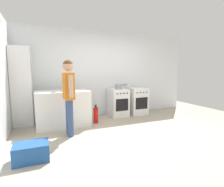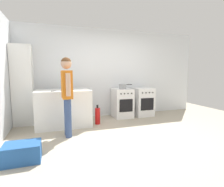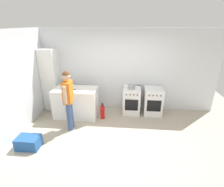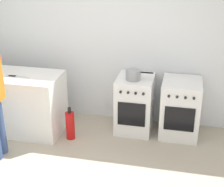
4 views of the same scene
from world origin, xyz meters
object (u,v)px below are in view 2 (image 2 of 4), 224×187
object	(u,v)px
oven_left	(122,103)
oven_right	(142,102)
knife_carving	(67,90)
larder_cabinet	(23,86)
recycling_crate_lower	(22,153)
knife_utility	(55,91)
person	(67,90)
pot	(123,86)
fire_extinguisher	(98,116)

from	to	relation	value
oven_left	oven_right	bearing A→B (deg)	0.00
oven_right	knife_carving	xyz separation A→B (m)	(-2.29, -0.45, 0.48)
oven_left	larder_cabinet	world-z (taller)	larder_cabinet
recycling_crate_lower	oven_left	bearing A→B (deg)	39.61
oven_left	recycling_crate_lower	world-z (taller)	oven_left
knife_utility	larder_cabinet	distance (m)	1.02
knife_utility	person	size ratio (longest dim) A/B	0.14
oven_right	recycling_crate_lower	world-z (taller)	oven_right
pot	larder_cabinet	bearing A→B (deg)	175.89
pot	recycling_crate_lower	world-z (taller)	pot
fire_extinguisher	recycling_crate_lower	bearing A→B (deg)	-135.39
oven_left	larder_cabinet	xyz separation A→B (m)	(-2.65, 0.10, 0.57)
knife_carving	fire_extinguisher	world-z (taller)	knife_carving
fire_extinguisher	knife_utility	bearing A→B (deg)	-175.62
knife_carving	recycling_crate_lower	distance (m)	1.88
fire_extinguisher	oven_right	bearing A→B (deg)	17.19
knife_utility	recycling_crate_lower	distance (m)	1.70
fire_extinguisher	larder_cabinet	xyz separation A→B (m)	(-1.78, 0.58, 0.78)
larder_cabinet	fire_extinguisher	bearing A→B (deg)	-18.05
oven_left	knife_carving	xyz separation A→B (m)	(-1.62, -0.45, 0.48)
person	oven_left	bearing A→B (deg)	33.73
knife_utility	knife_carving	distance (m)	0.28
person	larder_cabinet	distance (m)	1.56
oven_left	knife_utility	xyz separation A→B (m)	(-1.88, -0.56, 0.48)
oven_right	knife_utility	distance (m)	2.66
pot	larder_cabinet	world-z (taller)	larder_cabinet
knife_carving	fire_extinguisher	xyz separation A→B (m)	(0.75, -0.02, -0.69)
pot	knife_carving	size ratio (longest dim) A/B	1.19
larder_cabinet	person	bearing A→B (deg)	-50.66
recycling_crate_lower	larder_cabinet	world-z (taller)	larder_cabinet
oven_left	knife_utility	distance (m)	2.02
oven_left	knife_utility	world-z (taller)	knife_utility
larder_cabinet	knife_utility	bearing A→B (deg)	-40.53
oven_right	fire_extinguisher	world-z (taller)	oven_right
fire_extinguisher	larder_cabinet	bearing A→B (deg)	161.95
larder_cabinet	recycling_crate_lower	bearing A→B (deg)	-83.05
recycling_crate_lower	larder_cabinet	distance (m)	2.27
fire_extinguisher	pot	bearing A→B (deg)	24.72
oven_right	person	distance (m)	2.64
oven_left	person	world-z (taller)	person
oven_left	pot	world-z (taller)	pot
fire_extinguisher	larder_cabinet	distance (m)	2.03
oven_left	oven_right	xyz separation A→B (m)	(0.68, 0.00, 0.00)
larder_cabinet	oven_right	bearing A→B (deg)	-1.76
person	knife_utility	bearing A→B (deg)	111.96
knife_carving	fire_extinguisher	bearing A→B (deg)	-1.88
recycling_crate_lower	larder_cabinet	xyz separation A→B (m)	(-0.25, 2.09, 0.86)
oven_right	person	bearing A→B (deg)	-154.61
pot	knife_carving	distance (m)	1.64
knife_utility	person	world-z (taller)	person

